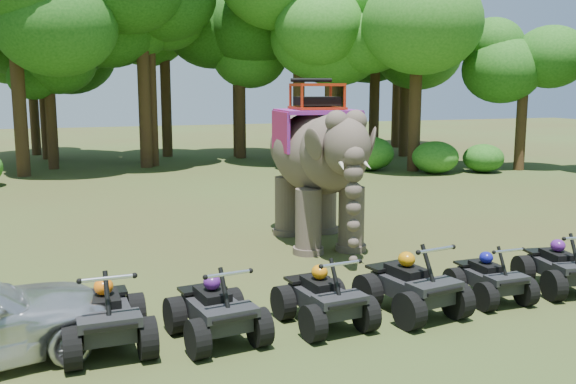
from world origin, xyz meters
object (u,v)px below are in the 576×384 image
atv_2 (324,289)px  atv_4 (490,271)px  atv_1 (216,301)px  atv_3 (412,277)px  atv_5 (561,260)px  elephant (318,162)px  atv_0 (105,307)px

atv_2 → atv_4: bearing=-4.1°
atv_1 → atv_3: (3.62, 0.01, 0.04)m
atv_1 → atv_5: atv_1 is taller
atv_1 → atv_4: bearing=-6.3°
elephant → atv_0: elephant is taller
elephant → atv_3: (-0.39, -5.53, -1.44)m
elephant → atv_5: (3.11, -5.38, -1.49)m
atv_0 → atv_5: 8.83m
atv_1 → atv_5: 7.12m
elephant → atv_3: 5.73m
atv_3 → elephant: bearing=76.3°
elephant → atv_4: (1.40, -5.39, -1.55)m
atv_0 → atv_3: size_ratio=1.00×
atv_1 → atv_5: bearing=-6.6°
atv_2 → atv_5: (5.23, 0.16, -0.01)m
atv_0 → atv_1: 1.72m
atv_2 → atv_0: bearing=170.5°
atv_0 → atv_3: atv_3 is taller
atv_3 → atv_5: size_ratio=1.09×
atv_2 → atv_3: atv_3 is taller
atv_2 → atv_4: size_ratio=1.12×
atv_2 → atv_3: bearing=-6.3°
elephant → atv_1: size_ratio=2.89×
atv_2 → atv_4: (3.51, 0.15, -0.07)m
atv_2 → atv_5: size_ratio=1.01×
atv_2 → atv_5: 5.23m
atv_0 → atv_2: atv_0 is taller
atv_3 → atv_2: bearing=170.5°
atv_0 → atv_1: atv_0 is taller
elephant → atv_1: elephant is taller
atv_0 → atv_4: (7.11, -0.04, -0.11)m
elephant → atv_2: (-2.12, -5.53, -1.49)m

